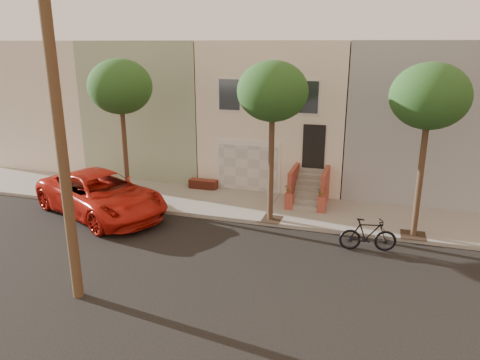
% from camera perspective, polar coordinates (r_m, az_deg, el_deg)
% --- Properties ---
extents(ground, '(90.00, 90.00, 0.00)m').
position_cam_1_polar(ground, '(15.50, -3.31, -10.17)').
color(ground, black).
rests_on(ground, ground).
extents(sidewalk, '(40.00, 3.70, 0.15)m').
position_cam_1_polar(sidewalk, '(20.15, 1.98, -3.36)').
color(sidewalk, gray).
rests_on(sidewalk, ground).
extents(house_row, '(33.10, 11.70, 7.00)m').
position_cam_1_polar(house_row, '(24.82, 5.65, 8.94)').
color(house_row, beige).
rests_on(house_row, sidewalk).
extents(tree_left, '(2.70, 2.57, 6.30)m').
position_cam_1_polar(tree_left, '(19.84, -14.84, 11.18)').
color(tree_left, '#2D2116').
rests_on(tree_left, sidewalk).
extents(tree_mid, '(2.70, 2.57, 6.30)m').
position_cam_1_polar(tree_mid, '(17.35, 4.12, 10.94)').
color(tree_mid, '#2D2116').
rests_on(tree_mid, sidewalk).
extents(tree_right, '(2.70, 2.57, 6.30)m').
position_cam_1_polar(tree_right, '(16.98, 22.77, 9.56)').
color(tree_right, '#2D2116').
rests_on(tree_right, sidewalk).
extents(pickup_truck, '(7.16, 5.45, 1.81)m').
position_cam_1_polar(pickup_truck, '(20.04, -17.12, -1.72)').
color(pickup_truck, red).
rests_on(pickup_truck, ground).
extents(motorcycle, '(2.06, 0.94, 1.19)m').
position_cam_1_polar(motorcycle, '(16.60, 15.81, -6.64)').
color(motorcycle, black).
rests_on(motorcycle, ground).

